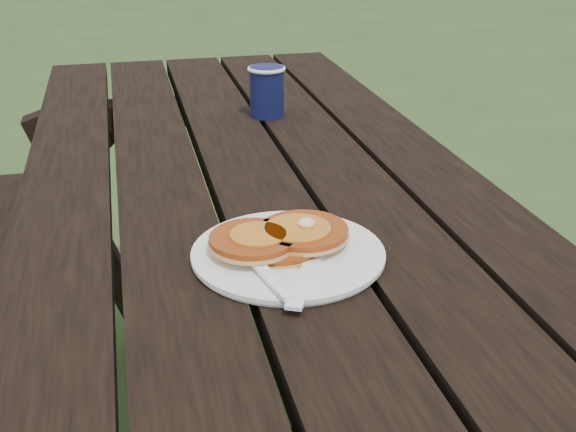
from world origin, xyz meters
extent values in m
cube|color=black|center=(0.00, 0.00, 0.73)|extent=(0.75, 1.80, 0.04)
cube|color=black|center=(0.55, 0.00, 0.43)|extent=(0.25, 1.80, 0.04)
cylinder|color=white|center=(-0.01, -0.32, 0.76)|extent=(0.31, 0.31, 0.01)
cylinder|color=#9B3E11|center=(-0.02, -0.31, 0.77)|extent=(0.11, 0.11, 0.01)
cylinder|color=#9B3E11|center=(-0.05, -0.31, 0.78)|extent=(0.11, 0.11, 0.01)
cylinder|color=#9B3E11|center=(0.01, -0.31, 0.78)|extent=(0.12, 0.12, 0.01)
cylinder|color=#AC6218|center=(0.01, -0.31, 0.79)|extent=(0.09, 0.09, 0.00)
ellipsoid|color=#F4E59E|center=(0.02, -0.30, 0.79)|extent=(0.02, 0.02, 0.01)
cube|color=white|center=(0.00, -0.38, 0.76)|extent=(0.10, 0.17, 0.00)
cylinder|color=#0D1138|center=(0.09, 0.31, 0.80)|extent=(0.07, 0.07, 0.10)
torus|color=white|center=(0.09, 0.31, 0.85)|extent=(0.08, 0.08, 0.01)
cylinder|color=black|center=(0.09, 0.31, 0.85)|extent=(0.06, 0.06, 0.01)
camera|label=1|loc=(-0.20, -1.13, 1.19)|focal=45.00mm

